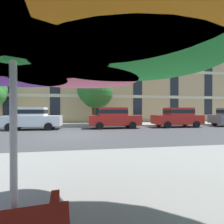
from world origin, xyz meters
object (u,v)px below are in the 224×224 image
(street_tree_middle, at_px, (94,92))
(sedan_white, at_px, (32,118))
(patio_umbrella, at_px, (13,36))
(sedan_red, at_px, (114,117))
(sedan_red_midblock, at_px, (177,117))

(street_tree_middle, bearing_deg, sedan_white, -152.68)
(sedan_white, xyz_separation_m, patio_umbrella, (3.51, -12.70, 1.22))
(sedan_white, distance_m, sedan_red, 6.64)
(sedan_white, distance_m, sedan_red_midblock, 12.57)
(sedan_red, distance_m, sedan_red_midblock, 5.93)
(sedan_red_midblock, relative_size, patio_umbrella, 1.18)
(sedan_red, xyz_separation_m, sedan_red_midblock, (5.93, 0.00, 0.00))
(sedan_red_midblock, distance_m, patio_umbrella, 15.65)
(sedan_white, relative_size, sedan_red, 1.00)
(sedan_red_midblock, relative_size, street_tree_middle, 0.88)
(sedan_red, xyz_separation_m, street_tree_middle, (-1.52, 2.64, 2.47))
(sedan_white, bearing_deg, street_tree_middle, 27.32)
(sedan_white, xyz_separation_m, sedan_red, (6.64, 0.00, 0.00))
(sedan_red, relative_size, sedan_red_midblock, 1.00)
(sedan_red, distance_m, street_tree_middle, 3.93)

